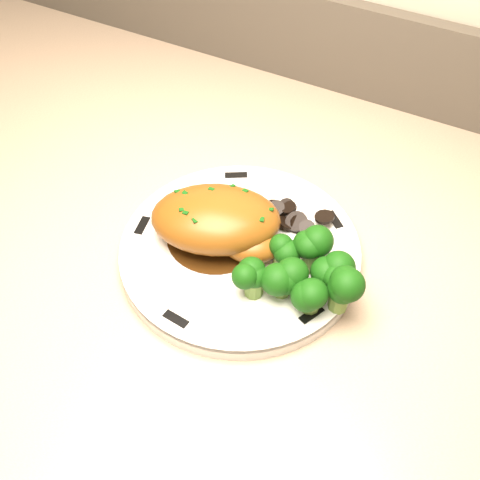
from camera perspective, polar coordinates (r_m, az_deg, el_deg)
The scene contains 11 objects.
counter at distance 1.00m, azimuth 4.92°, elevation -20.98°, with size 2.20×0.73×1.07m.
plate at distance 0.60m, azimuth 0.00°, elevation -1.14°, with size 0.24×0.24×0.02m, color silver.
rim_accent_0 at distance 0.62m, azimuth 8.94°, elevation 1.91°, with size 0.02×0.01×0.00m, color black.
rim_accent_1 at distance 0.67m, azimuth -0.37°, elevation 6.15°, with size 0.02×0.01×0.00m, color black.
rim_accent_2 at distance 0.62m, azimuth -9.26°, elevation 1.36°, with size 0.02×0.01×0.00m, color black.
rim_accent_3 at distance 0.54m, azimuth -6.10°, elevation -7.48°, with size 0.02×0.01×0.00m, color black.
rim_accent_4 at distance 0.55m, azimuth 6.79°, elevation -7.03°, with size 0.02×0.01×0.00m, color black.
gravy_pool at distance 0.60m, azimuth -2.24°, elevation 0.39°, with size 0.10×0.10×0.00m, color #331B09.
chicken_breast at distance 0.58m, azimuth -1.91°, elevation 1.74°, with size 0.15×0.13×0.05m.
mushroom_pile at distance 0.61m, azimuth 3.57°, elevation 1.63°, with size 0.08×0.06×0.02m.
broccoli_florets at distance 0.55m, azimuth 5.94°, elevation -3.13°, with size 0.10×0.08×0.04m.
Camera 1 is at (0.24, 1.32, 1.42)m, focal length 45.00 mm.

